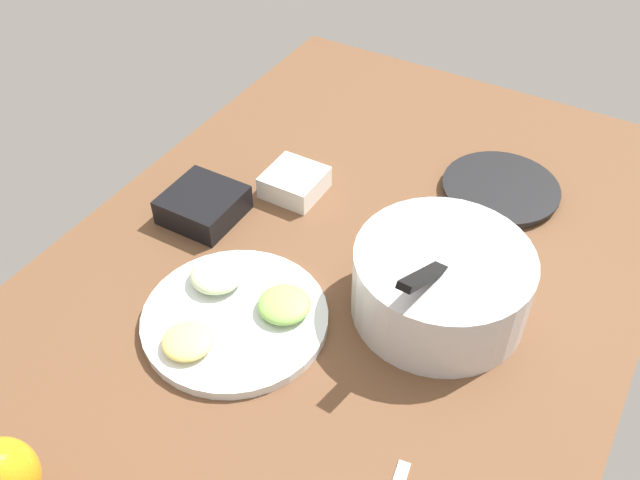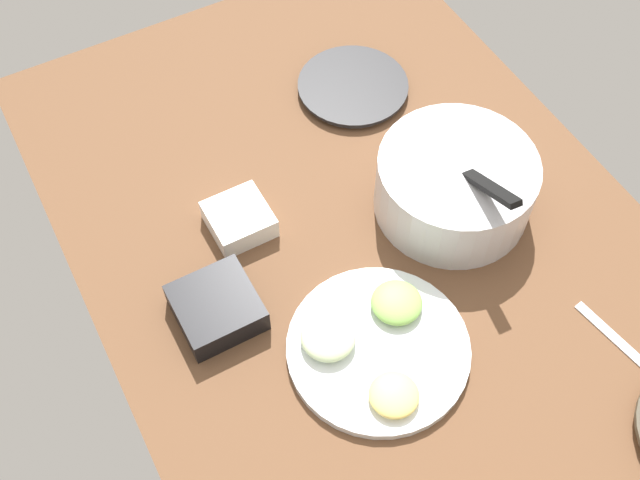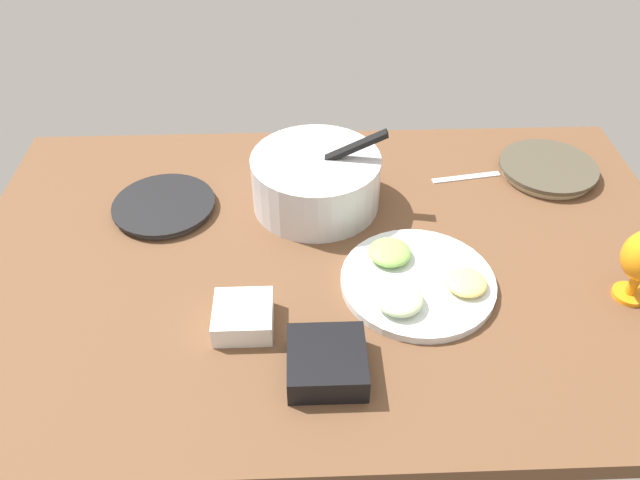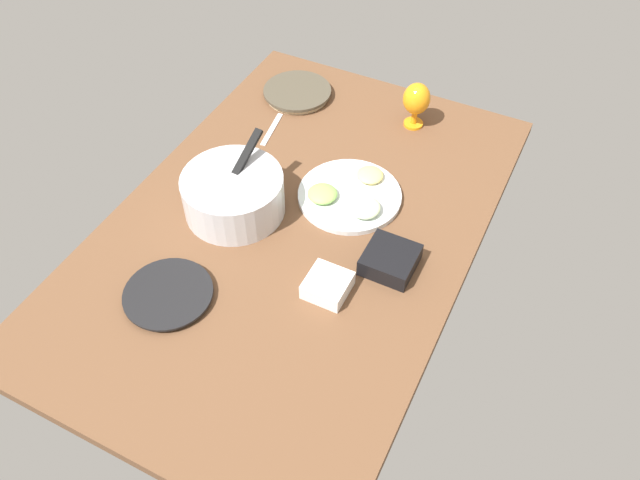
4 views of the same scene
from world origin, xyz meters
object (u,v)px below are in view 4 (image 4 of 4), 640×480
object	(u,v)px
dinner_plate_left	(168,295)
mixing_bowl	(233,193)
dinner_plate_right	(297,93)
square_bowl_black	(390,259)
square_bowl_white	(328,285)
fruit_platter	(350,195)
hurricane_glass_orange	(416,100)

from	to	relation	value
dinner_plate_left	mixing_bowl	xyz separation A→B (cm)	(36.38, 1.21, 5.96)
dinner_plate_right	square_bowl_black	world-z (taller)	square_bowl_black
dinner_plate_right	square_bowl_white	xyz separation A→B (cm)	(-75.15, -49.02, 1.26)
dinner_plate_right	mixing_bowl	world-z (taller)	mixing_bowl
dinner_plate_right	fruit_platter	world-z (taller)	fruit_platter
mixing_bowl	square_bowl_white	world-z (taller)	mixing_bowl
hurricane_glass_orange	square_bowl_black	distance (cm)	65.37
dinner_plate_right	hurricane_glass_orange	xyz separation A→B (cm)	(3.20, -43.95, 8.90)
square_bowl_white	square_bowl_black	size ratio (longest dim) A/B	0.80
dinner_plate_right	square_bowl_black	xyz separation A→B (cm)	(-59.53, -60.83, 1.60)
dinner_plate_right	fruit_platter	bearing A→B (deg)	-135.30
hurricane_glass_orange	square_bowl_white	size ratio (longest dim) A/B	1.45
dinner_plate_left	square_bowl_black	bearing A→B (deg)	-53.32
dinner_plate_right	mixing_bowl	size ratio (longest dim) A/B	0.78
fruit_platter	hurricane_glass_orange	world-z (taller)	hurricane_glass_orange
dinner_plate_right	square_bowl_black	distance (cm)	85.13
mixing_bowl	square_bowl_white	xyz separation A→B (cm)	(-15.29, -38.69, -4.29)
dinner_plate_left	fruit_platter	size ratio (longest dim) A/B	0.76
dinner_plate_left	square_bowl_white	xyz separation A→B (cm)	(21.09, -37.48, 1.67)
dinner_plate_left	dinner_plate_right	distance (cm)	96.93
mixing_bowl	square_bowl_white	bearing A→B (deg)	-111.57
dinner_plate_left	hurricane_glass_orange	distance (cm)	105.00
dinner_plate_left	hurricane_glass_orange	xyz separation A→B (cm)	(99.44, -32.40, 9.31)
mixing_bowl	square_bowl_white	distance (cm)	41.82
dinner_plate_left	dinner_plate_right	world-z (taller)	dinner_plate_right
fruit_platter	hurricane_glass_orange	xyz separation A→B (cm)	(43.27, -4.29, 8.76)
fruit_platter	square_bowl_white	world-z (taller)	fruit_platter
hurricane_glass_orange	square_bowl_black	world-z (taller)	hurricane_glass_orange
dinner_plate_right	mixing_bowl	xyz separation A→B (cm)	(-59.86, -10.33, 5.55)
mixing_bowl	dinner_plate_right	bearing A→B (deg)	9.79
square_bowl_black	hurricane_glass_orange	bearing A→B (deg)	15.06
fruit_platter	hurricane_glass_orange	size ratio (longest dim) A/B	1.95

